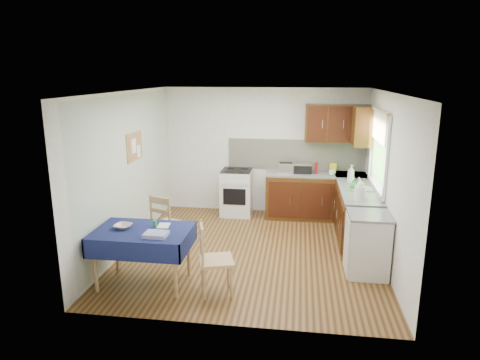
# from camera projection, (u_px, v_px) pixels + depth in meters

# --- Properties ---
(floor) EXTENTS (4.20, 4.20, 0.00)m
(floor) POSITION_uv_depth(u_px,v_px,m) (251.00, 251.00, 6.84)
(floor) COLOR #442412
(floor) RESTS_ON ground
(ceiling) EXTENTS (4.00, 4.20, 0.02)m
(ceiling) POSITION_uv_depth(u_px,v_px,m) (252.00, 92.00, 6.23)
(ceiling) COLOR white
(ceiling) RESTS_ON wall_back
(wall_back) EXTENTS (4.00, 0.02, 2.50)m
(wall_back) POSITION_uv_depth(u_px,v_px,m) (263.00, 151.00, 8.55)
(wall_back) COLOR silver
(wall_back) RESTS_ON ground
(wall_front) EXTENTS (4.00, 0.02, 2.50)m
(wall_front) POSITION_uv_depth(u_px,v_px,m) (229.00, 221.00, 4.52)
(wall_front) COLOR silver
(wall_front) RESTS_ON ground
(wall_left) EXTENTS (0.02, 4.20, 2.50)m
(wall_left) POSITION_uv_depth(u_px,v_px,m) (127.00, 171.00, 6.81)
(wall_left) COLOR silver
(wall_left) RESTS_ON ground
(wall_right) EXTENTS (0.02, 4.20, 2.50)m
(wall_right) POSITION_uv_depth(u_px,v_px,m) (387.00, 180.00, 6.27)
(wall_right) COLOR silver
(wall_right) RESTS_ON ground
(base_cabinets) EXTENTS (1.90, 2.30, 0.86)m
(base_cabinets) POSITION_uv_depth(u_px,v_px,m) (333.00, 206.00, 7.76)
(base_cabinets) COLOR #321D08
(base_cabinets) RESTS_ON ground
(worktop_back) EXTENTS (1.90, 0.60, 0.04)m
(worktop_back) POSITION_uv_depth(u_px,v_px,m) (316.00, 174.00, 8.22)
(worktop_back) COLOR slate
(worktop_back) RESTS_ON base_cabinets
(worktop_right) EXTENTS (0.60, 1.70, 0.04)m
(worktop_right) POSITION_uv_depth(u_px,v_px,m) (359.00, 191.00, 7.02)
(worktop_right) COLOR slate
(worktop_right) RESTS_ON base_cabinets
(worktop_corner) EXTENTS (0.60, 0.60, 0.04)m
(worktop_corner) POSITION_uv_depth(u_px,v_px,m) (351.00, 175.00, 8.13)
(worktop_corner) COLOR slate
(worktop_corner) RESTS_ON base_cabinets
(splashback) EXTENTS (2.70, 0.02, 0.60)m
(splashback) POSITION_uv_depth(u_px,v_px,m) (296.00, 155.00, 8.46)
(splashback) COLOR beige
(splashback) RESTS_ON wall_back
(upper_cabinets) EXTENTS (1.20, 0.85, 0.70)m
(upper_cabinets) POSITION_uv_depth(u_px,v_px,m) (345.00, 124.00, 7.91)
(upper_cabinets) COLOR #321D08
(upper_cabinets) RESTS_ON wall_back
(stove) EXTENTS (0.60, 0.61, 0.92)m
(stove) POSITION_uv_depth(u_px,v_px,m) (237.00, 192.00, 8.53)
(stove) COLOR silver
(stove) RESTS_ON ground
(window) EXTENTS (0.04, 1.48, 1.26)m
(window) POSITION_uv_depth(u_px,v_px,m) (379.00, 145.00, 6.85)
(window) COLOR #315E26
(window) RESTS_ON wall_right
(fridge) EXTENTS (0.58, 0.60, 0.89)m
(fridge) POSITION_uv_depth(u_px,v_px,m) (367.00, 244.00, 5.98)
(fridge) COLOR silver
(fridge) RESTS_ON ground
(corkboard) EXTENTS (0.04, 0.62, 0.47)m
(corkboard) POSITION_uv_depth(u_px,v_px,m) (135.00, 146.00, 7.01)
(corkboard) COLOR tan
(corkboard) RESTS_ON wall_left
(dining_table) EXTENTS (1.26, 0.85, 0.76)m
(dining_table) POSITION_uv_depth(u_px,v_px,m) (143.00, 237.00, 5.65)
(dining_table) COLOR #0F173D
(dining_table) RESTS_ON ground
(chair_far) EXTENTS (0.56, 0.56, 0.98)m
(chair_far) POSITION_uv_depth(u_px,v_px,m) (166.00, 222.00, 6.63)
(chair_far) COLOR tan
(chair_far) RESTS_ON ground
(chair_near) EXTENTS (0.52, 0.52, 0.94)m
(chair_near) POSITION_uv_depth(u_px,v_px,m) (213.00, 257.00, 5.43)
(chair_near) COLOR tan
(chair_near) RESTS_ON ground
(toaster) EXTENTS (0.29, 0.18, 0.22)m
(toaster) POSITION_uv_depth(u_px,v_px,m) (286.00, 168.00, 8.19)
(toaster) COLOR silver
(toaster) RESTS_ON worktop_back
(sandwich_press) EXTENTS (0.33, 0.29, 0.19)m
(sandwich_press) POSITION_uv_depth(u_px,v_px,m) (303.00, 168.00, 8.23)
(sandwich_press) COLOR black
(sandwich_press) RESTS_ON worktop_back
(sauce_bottle) EXTENTS (0.05, 0.05, 0.23)m
(sauce_bottle) POSITION_uv_depth(u_px,v_px,m) (316.00, 168.00, 8.13)
(sauce_bottle) COLOR #B10E0F
(sauce_bottle) RESTS_ON worktop_back
(yellow_packet) EXTENTS (0.14, 0.10, 0.17)m
(yellow_packet) POSITION_uv_depth(u_px,v_px,m) (333.00, 168.00, 8.30)
(yellow_packet) COLOR gold
(yellow_packet) RESTS_ON worktop_back
(dish_rack) EXTENTS (0.38, 0.29, 0.18)m
(dish_rack) POSITION_uv_depth(u_px,v_px,m) (360.00, 188.00, 7.06)
(dish_rack) COLOR gray
(dish_rack) RESTS_ON worktop_right
(kettle) EXTENTS (0.17, 0.17, 0.29)m
(kettle) POSITION_uv_depth(u_px,v_px,m) (360.00, 192.00, 6.45)
(kettle) COLOR silver
(kettle) RESTS_ON worktop_right
(cup) EXTENTS (0.14, 0.14, 0.10)m
(cup) POSITION_uv_depth(u_px,v_px,m) (332.00, 173.00, 8.03)
(cup) COLOR white
(cup) RESTS_ON worktop_back
(soap_bottle_a) EXTENTS (0.17, 0.17, 0.31)m
(soap_bottle_a) POSITION_uv_depth(u_px,v_px,m) (351.00, 174.00, 7.48)
(soap_bottle_a) COLOR silver
(soap_bottle_a) RESTS_ON worktop_right
(soap_bottle_b) EXTENTS (0.11, 0.11, 0.18)m
(soap_bottle_b) POSITION_uv_depth(u_px,v_px,m) (351.00, 175.00, 7.69)
(soap_bottle_b) COLOR #1F73BA
(soap_bottle_b) RESTS_ON worktop_right
(soap_bottle_c) EXTENTS (0.13, 0.13, 0.16)m
(soap_bottle_c) POSITION_uv_depth(u_px,v_px,m) (353.00, 185.00, 7.04)
(soap_bottle_c) COLOR green
(soap_bottle_c) RESTS_ON worktop_right
(plate_bowl) EXTENTS (0.26, 0.26, 0.06)m
(plate_bowl) POSITION_uv_depth(u_px,v_px,m) (123.00, 226.00, 5.68)
(plate_bowl) COLOR beige
(plate_bowl) RESTS_ON dining_table
(book) EXTENTS (0.18, 0.23, 0.02)m
(book) POSITION_uv_depth(u_px,v_px,m) (158.00, 226.00, 5.75)
(book) COLOR white
(book) RESTS_ON dining_table
(spice_jar) EXTENTS (0.05, 0.05, 0.10)m
(spice_jar) POSITION_uv_depth(u_px,v_px,m) (155.00, 224.00, 5.72)
(spice_jar) COLOR green
(spice_jar) RESTS_ON dining_table
(tea_towel) EXTENTS (0.29, 0.23, 0.05)m
(tea_towel) POSITION_uv_depth(u_px,v_px,m) (156.00, 234.00, 5.40)
(tea_towel) COLOR #2A319A
(tea_towel) RESTS_ON dining_table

